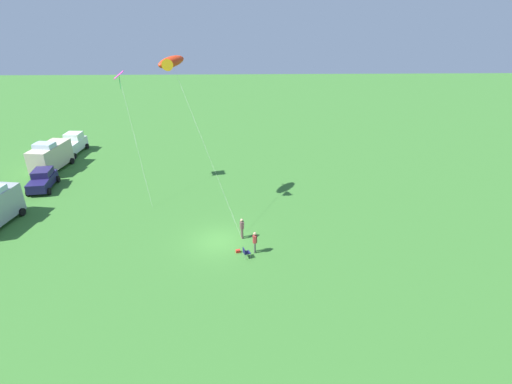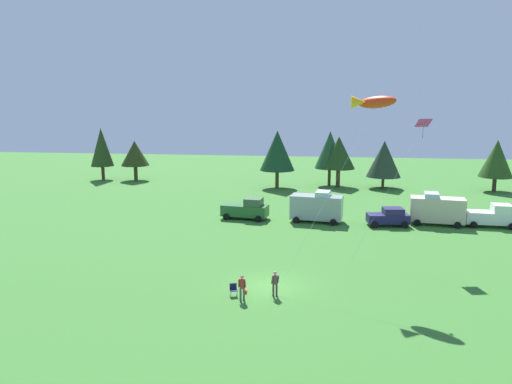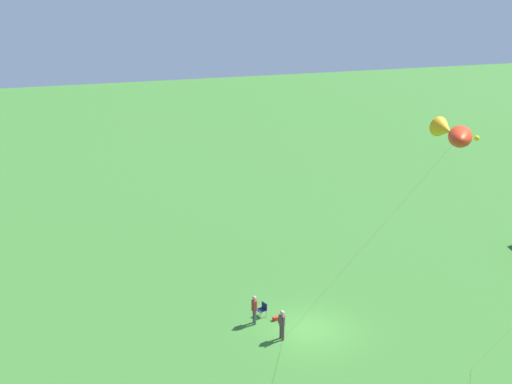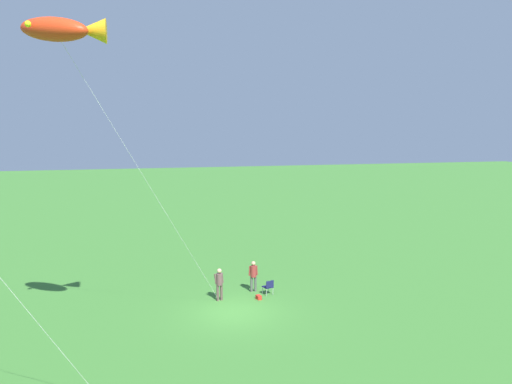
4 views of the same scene
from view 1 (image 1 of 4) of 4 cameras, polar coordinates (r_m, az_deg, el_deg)
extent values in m
plane|color=#38732C|center=(31.90, -5.33, -7.04)|extent=(160.00, 160.00, 0.00)
cylinder|color=brown|center=(32.11, -2.06, -5.80)|extent=(0.14, 0.14, 0.85)
cylinder|color=brown|center=(31.93, -1.95, -6.00)|extent=(0.14, 0.14, 0.85)
cylinder|color=brown|center=(31.64, -2.03, -4.76)|extent=(0.43, 0.43, 0.62)
sphere|color=tan|center=(31.41, -2.04, -4.04)|extent=(0.24, 0.24, 0.24)
cylinder|color=brown|center=(31.80, -2.03, -4.53)|extent=(0.18, 0.13, 0.56)
cylinder|color=brown|center=(31.47, -1.82, -4.87)|extent=(0.17, 0.13, 0.56)
cube|color=#181A49|center=(29.73, -1.32, -8.64)|extent=(0.61, 0.61, 0.04)
cube|color=#181A49|center=(29.56, -1.73, -8.41)|extent=(0.47, 0.20, 0.40)
cylinder|color=#A5A8AD|center=(30.07, -1.08, -8.68)|extent=(0.03, 0.03, 0.42)
cylinder|color=#A5A8AD|center=(29.75, -0.79, -9.11)|extent=(0.03, 0.03, 0.42)
cylinder|color=#A5A8AD|center=(29.96, -1.84, -8.84)|extent=(0.03, 0.03, 0.42)
cylinder|color=#A5A8AD|center=(29.63, -1.56, -9.27)|extent=(0.03, 0.03, 0.42)
cylinder|color=#4C524A|center=(30.38, -0.17, -7.79)|extent=(0.14, 0.14, 0.85)
cylinder|color=#4C524A|center=(30.20, -0.17, -8.02)|extent=(0.14, 0.14, 0.85)
cylinder|color=maroon|center=(29.89, -0.17, -6.73)|extent=(0.35, 0.35, 0.62)
sphere|color=tan|center=(29.65, -0.17, -5.98)|extent=(0.24, 0.24, 0.24)
cylinder|color=maroon|center=(30.04, -0.05, -6.48)|extent=(0.13, 0.09, 0.56)
cylinder|color=maroon|center=(29.70, -0.05, -6.89)|extent=(0.12, 0.09, 0.55)
cube|color=red|center=(30.46, -2.59, -8.44)|extent=(0.29, 0.36, 0.22)
cylinder|color=black|center=(40.86, -30.39, -2.48)|extent=(0.70, 0.32, 0.68)
cube|color=#1F1A4D|center=(45.44, -28.20, 1.32)|extent=(4.39, 2.30, 0.90)
cube|color=#251E4F|center=(45.61, -28.21, 2.46)|extent=(2.19, 1.89, 0.65)
cylinder|color=black|center=(47.26, -28.68, 1.48)|extent=(0.70, 0.30, 0.68)
cylinder|color=black|center=(46.59, -26.41, 1.66)|extent=(0.70, 0.30, 0.68)
cylinder|color=black|center=(44.67, -29.83, -0.09)|extent=(0.70, 0.30, 0.68)
cylinder|color=black|center=(43.96, -27.45, 0.07)|extent=(0.70, 0.30, 0.68)
cube|color=beige|center=(49.97, -27.28, 4.55)|extent=(5.65, 2.90, 2.50)
cube|color=silver|center=(49.02, -28.02, 5.90)|extent=(1.66, 2.19, 0.50)
cylinder|color=black|center=(48.24, -26.98, 2.31)|extent=(0.70, 0.31, 0.68)
cylinder|color=black|center=(49.56, -29.29, 2.38)|extent=(0.70, 0.31, 0.68)
cylinder|color=black|center=(51.28, -24.78, 4.04)|extent=(0.70, 0.31, 0.68)
cylinder|color=black|center=(52.53, -27.03, 4.07)|extent=(0.70, 0.31, 0.68)
cube|color=silver|center=(54.66, -24.87, 5.95)|extent=(5.12, 2.32, 1.20)
cube|color=silver|center=(55.23, -24.62, 7.28)|extent=(1.92, 1.95, 0.80)
cylinder|color=black|center=(56.85, -24.99, 5.98)|extent=(0.69, 0.26, 0.68)
cylinder|color=black|center=(55.90, -22.98, 6.04)|extent=(0.69, 0.26, 0.68)
cylinder|color=black|center=(53.86, -26.59, 4.65)|extent=(0.69, 0.26, 0.68)
cylinder|color=black|center=(52.85, -24.50, 4.70)|extent=(0.69, 0.26, 0.68)
ellipsoid|color=red|center=(34.81, -12.02, 17.73)|extent=(3.05, 2.44, 1.13)
cone|color=#F9AB18|center=(33.54, -12.39, 17.41)|extent=(1.02, 0.91, 0.91)
sphere|color=yellow|center=(35.62, -12.27, 18.04)|extent=(0.22, 0.22, 0.22)
cylinder|color=silver|center=(32.67, -7.14, 6.10)|extent=(6.68, 5.57, 12.70)
cylinder|color=#4C3823|center=(32.26, -2.10, -6.51)|extent=(0.04, 0.04, 0.01)
cube|color=#D5319E|center=(40.62, -19.02, 15.54)|extent=(1.32, 1.16, 0.70)
cylinder|color=green|center=(40.73, -18.88, 14.60)|extent=(0.04, 0.04, 1.14)
cylinder|color=silver|center=(38.82, -16.84, 7.02)|extent=(5.61, 3.05, 10.98)
cylinder|color=#4C3823|center=(38.01, -14.60, -2.10)|extent=(0.04, 0.04, 0.01)
camera|label=2|loc=(43.32, 45.31, 12.77)|focal=35.00mm
camera|label=3|loc=(60.69, 9.51, 28.30)|focal=50.00mm
camera|label=4|loc=(40.91, -40.80, 8.58)|focal=35.00mm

